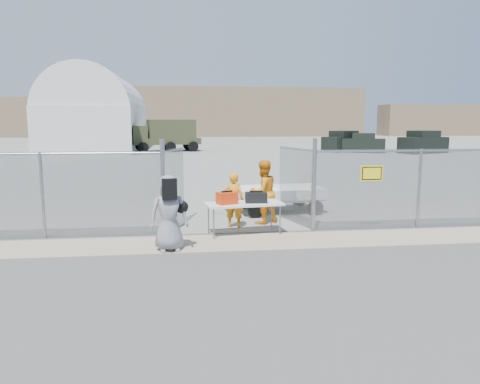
{
  "coord_description": "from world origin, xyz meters",
  "views": [
    {
      "loc": [
        -1.49,
        -10.09,
        2.97
      ],
      "look_at": [
        0.0,
        2.0,
        1.1
      ],
      "focal_mm": 35.0,
      "sensor_mm": 36.0,
      "label": 1
    }
  ],
  "objects": [
    {
      "name": "security_worker_right",
      "position": [
        0.8,
        3.04,
        0.93
      ],
      "size": [
        1.13,
        1.05,
        1.86
      ],
      "primitive_type": "imported",
      "rotation": [
        0.0,
        0.0,
        3.64
      ],
      "color": "orange",
      "rests_on": "ground"
    },
    {
      "name": "visitor",
      "position": [
        -1.82,
        0.47,
        0.88
      ],
      "size": [
        0.93,
        0.68,
        1.76
      ],
      "primitive_type": "imported",
      "rotation": [
        0.0,
        0.0,
        0.14
      ],
      "color": "gray",
      "rests_on": "ground"
    },
    {
      "name": "security_worker_left",
      "position": [
        -0.09,
        2.62,
        0.78
      ],
      "size": [
        0.66,
        0.55,
        1.55
      ],
      "primitive_type": "imported",
      "rotation": [
        0.0,
        0.0,
        2.78
      ],
      "color": "orange",
      "rests_on": "ground"
    },
    {
      "name": "folding_table",
      "position": [
        0.08,
        1.81,
        0.42
      ],
      "size": [
        2.08,
        1.11,
        0.84
      ],
      "primitive_type": null,
      "rotation": [
        0.0,
        0.0,
        0.15
      ],
      "color": "white",
      "rests_on": "ground"
    },
    {
      "name": "chain_link_fence",
      "position": [
        0.0,
        2.0,
        1.1
      ],
      "size": [
        40.0,
        0.2,
        2.2
      ],
      "primitive_type": null,
      "color": "gray",
      "rests_on": "ground"
    },
    {
      "name": "military_truck",
      "position": [
        -3.02,
        35.78,
        1.52
      ],
      "size": [
        6.73,
        3.54,
        3.05
      ],
      "primitive_type": null,
      "rotation": [
        0.0,
        0.0,
        0.19
      ],
      "color": "#393E24",
      "rests_on": "ground"
    },
    {
      "name": "quonset_hangar",
      "position": [
        -10.0,
        40.0,
        4.0
      ],
      "size": [
        9.0,
        18.0,
        8.0
      ],
      "primitive_type": null,
      "color": "silver",
      "rests_on": "ground"
    },
    {
      "name": "ground",
      "position": [
        0.0,
        0.0,
        0.0
      ],
      "size": [
        160.0,
        160.0,
        0.0
      ],
      "primitive_type": "plane",
      "color": "#4A4949"
    },
    {
      "name": "parked_vehicle_near",
      "position": [
        13.96,
        33.65,
        0.97
      ],
      "size": [
        4.67,
        3.9,
        1.94
      ],
      "primitive_type": null,
      "rotation": [
        0.0,
        0.0,
        0.55
      ],
      "color": "black",
      "rests_on": "ground"
    },
    {
      "name": "orange_bag",
      "position": [
        -0.38,
        1.68,
        1.0
      ],
      "size": [
        0.58,
        0.49,
        0.31
      ],
      "primitive_type": "cube",
      "rotation": [
        0.0,
        0.0,
        0.37
      ],
      "color": "red",
      "rests_on": "folding_table"
    },
    {
      "name": "parked_vehicle_mid",
      "position": [
        15.34,
        32.04,
        0.88
      ],
      "size": [
        4.25,
        3.1,
        1.75
      ],
      "primitive_type": null,
      "rotation": [
        0.0,
        0.0,
        -0.39
      ],
      "color": "black",
      "rests_on": "ground"
    },
    {
      "name": "black_duffel",
      "position": [
        0.4,
        1.8,
        0.98
      ],
      "size": [
        0.58,
        0.37,
        0.27
      ],
      "primitive_type": "cube",
      "rotation": [
        0.0,
        0.0,
        -0.07
      ],
      "color": "black",
      "rests_on": "folding_table"
    },
    {
      "name": "tarmac_inside",
      "position": [
        0.0,
        42.0,
        0.01
      ],
      "size": [
        160.0,
        80.0,
        0.01
      ],
      "primitive_type": "cube",
      "color": "gray",
      "rests_on": "ground"
    },
    {
      "name": "distant_hills",
      "position": [
        5.0,
        78.0,
        4.5
      ],
      "size": [
        140.0,
        6.0,
        9.0
      ],
      "primitive_type": null,
      "color": "#7F684F",
      "rests_on": "ground"
    },
    {
      "name": "dirt_strip",
      "position": [
        0.0,
        1.0,
        0.01
      ],
      "size": [
        44.0,
        1.6,
        0.01
      ],
      "primitive_type": "cube",
      "color": "tan",
      "rests_on": "ground"
    },
    {
      "name": "utility_trailer",
      "position": [
        1.6,
        4.69,
        0.44
      ],
      "size": [
        3.76,
        2.2,
        0.87
      ],
      "primitive_type": null,
      "rotation": [
        0.0,
        0.0,
        0.1
      ],
      "color": "white",
      "rests_on": "ground"
    },
    {
      "name": "parked_vehicle_far",
      "position": [
        20.32,
        30.34,
        1.0
      ],
      "size": [
        4.85,
        3.38,
        2.01
      ],
      "primitive_type": null,
      "rotation": [
        0.0,
        0.0,
        0.34
      ],
      "color": "black",
      "rests_on": "ground"
    }
  ]
}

